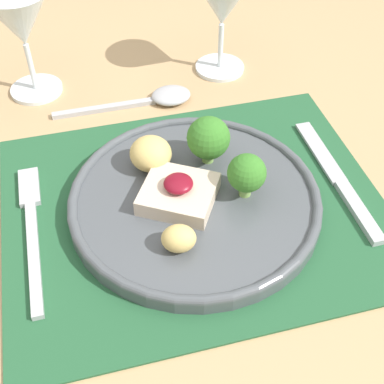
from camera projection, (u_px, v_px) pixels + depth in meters
The scene contains 8 objects.
dining_table at pixel (194, 252), 0.69m from camera, with size 1.26×1.25×0.76m.
placemat at pixel (195, 207), 0.63m from camera, with size 0.44×0.36×0.00m, color #235633.
dinner_plate at pixel (192, 192), 0.62m from camera, with size 0.29×0.29×0.08m.
fork at pixel (32, 224), 0.61m from camera, with size 0.02×0.22×0.01m.
knife at pixel (342, 185), 0.65m from camera, with size 0.02×0.22×0.01m.
spoon at pixel (159, 98), 0.78m from camera, with size 0.20×0.05×0.02m.
wine_glass_near at pixel (222, 5), 0.77m from camera, with size 0.09×0.09×0.15m.
wine_glass_far at pixel (21, 24), 0.72m from camera, with size 0.09×0.09×0.15m.
Camera 1 is at (-0.11, -0.42, 1.23)m, focal length 50.00 mm.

